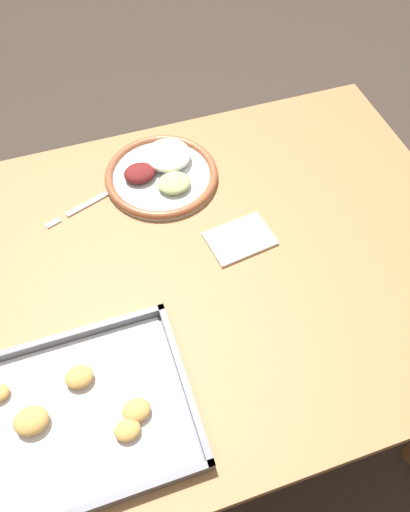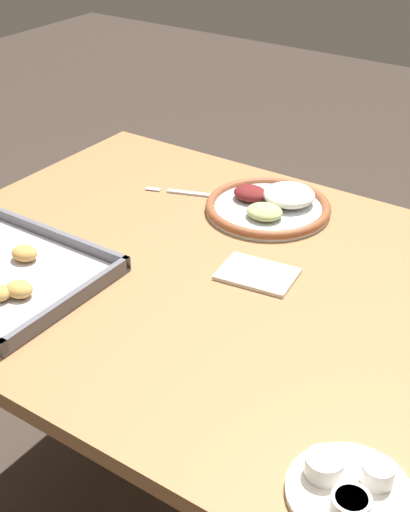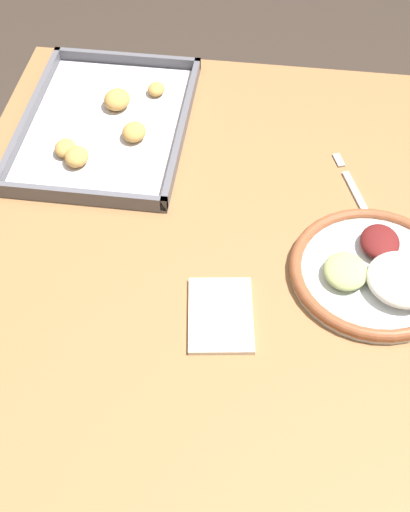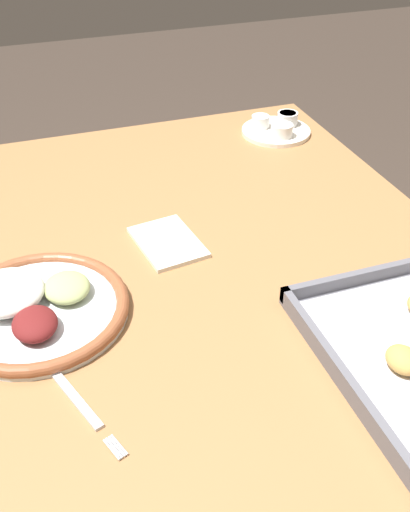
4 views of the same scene
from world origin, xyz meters
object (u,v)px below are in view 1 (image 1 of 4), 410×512
(dinner_plate, at_px, (162,173))
(fork, at_px, (87,204))
(napkin, at_px, (240,239))
(baking_tray, at_px, (70,417))

(dinner_plate, distance_m, fork, 0.19)
(napkin, bearing_deg, fork, -34.69)
(fork, relative_size, napkin, 1.21)
(dinner_plate, xyz_separation_m, napkin, (-0.11, 0.24, -0.01))
(fork, bearing_deg, napkin, 125.28)
(baking_tray, height_order, napkin, baking_tray)
(dinner_plate, bearing_deg, baking_tray, 58.84)
(fork, xyz_separation_m, napkin, (-0.30, 0.21, 0.00))
(dinner_plate, bearing_deg, napkin, 114.70)
(dinner_plate, relative_size, fork, 1.47)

